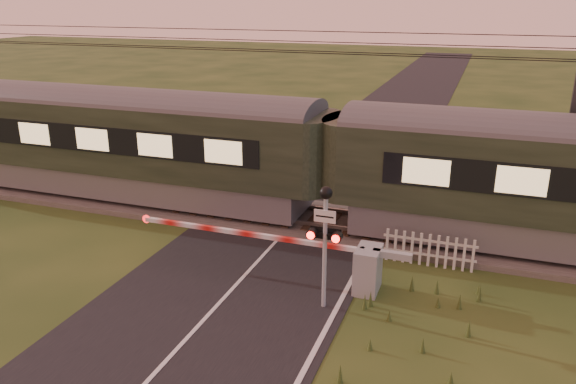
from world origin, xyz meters
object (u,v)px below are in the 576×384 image
at_px(train, 331,162).
at_px(crossing_signal, 325,226).
at_px(boom_gate, 353,265).
at_px(catenary_mast, 573,116).
at_px(picket_fence, 429,250).

bearing_deg(train, crossing_signal, -75.94).
relative_size(boom_gate, catenary_mast, 1.08).
bearing_deg(catenary_mast, train, -162.13).
bearing_deg(boom_gate, train, 113.72).
height_order(boom_gate, catenary_mast, catenary_mast).
xyz_separation_m(picket_fence, catenary_mast, (3.55, 4.12, 3.17)).
height_order(crossing_signal, catenary_mast, catenary_mast).
height_order(boom_gate, crossing_signal, crossing_signal).
distance_m(boom_gate, catenary_mast, 8.54).
distance_m(train, crossing_signal, 5.12).
bearing_deg(picket_fence, boom_gate, -130.78).
bearing_deg(crossing_signal, train, 104.06).
bearing_deg(catenary_mast, picket_fence, -130.75).
xyz_separation_m(train, catenary_mast, (6.91, 2.23, 1.49)).
xyz_separation_m(boom_gate, picket_fence, (1.67, 1.94, -0.18)).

